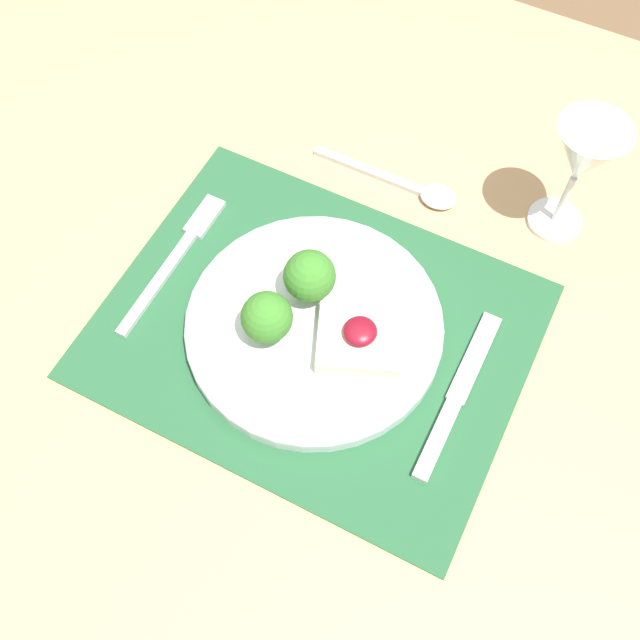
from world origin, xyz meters
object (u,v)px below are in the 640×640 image
(spoon, at_px, (415,188))
(wine_glass_near, at_px, (583,159))
(dinner_plate, at_px, (319,321))
(knife, at_px, (453,405))
(fork, at_px, (179,253))

(spoon, bearing_deg, wine_glass_near, 11.40)
(dinner_plate, height_order, wine_glass_near, wine_glass_near)
(knife, relative_size, spoon, 1.09)
(wine_glass_near, bearing_deg, fork, -146.65)
(dinner_plate, bearing_deg, wine_glass_near, 54.50)
(fork, distance_m, spoon, 0.29)
(spoon, xyz_separation_m, wine_glass_near, (0.16, 0.03, 0.10))
(fork, bearing_deg, spoon, 43.31)
(dinner_plate, bearing_deg, fork, 176.11)
(knife, height_order, spoon, spoon)
(fork, bearing_deg, wine_glass_near, 30.71)
(fork, height_order, knife, knife)
(fork, relative_size, knife, 1.00)
(spoon, distance_m, wine_glass_near, 0.20)
(knife, bearing_deg, dinner_plate, 174.73)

